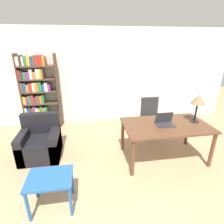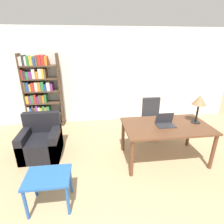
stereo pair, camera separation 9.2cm
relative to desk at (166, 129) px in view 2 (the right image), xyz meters
The scene contains 8 objects.
wall_back 2.54m from the desk, 116.38° to the left, with size 8.00×0.06×2.70m.
desk is the anchor object (origin of this frame).
laptop 0.15m from the desk, behind, with size 0.35×0.23×0.24m.
table_lamp 0.83m from the desk, ahead, with size 0.27×0.27×0.57m.
office_chair 1.05m from the desk, 85.59° to the left, with size 0.49×0.49×0.99m.
side_table_blue 2.29m from the desk, 157.52° to the right, with size 0.62×0.47×0.53m.
armchair 2.61m from the desk, 169.11° to the left, with size 0.78×0.76×0.88m.
bookshelf 3.50m from the desk, 144.83° to the left, with size 0.99×0.28×2.03m.
Camera 2 is at (-0.37, -0.59, 2.26)m, focal length 28.00 mm.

